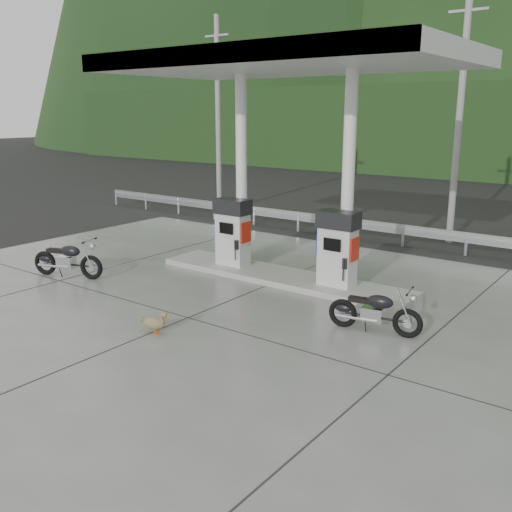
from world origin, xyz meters
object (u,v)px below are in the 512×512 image
Objects in this scene: motorcycle_right at (375,312)px; duck at (154,324)px; gas_pump_left at (233,232)px; motorcycle_left at (68,260)px; gas_pump_right at (338,249)px.

motorcycle_right is 4.32m from duck.
motorcycle_left is at bearing -134.26° from gas_pump_left.
gas_pump_right is 3.21× the size of duck.
gas_pump_left is 4.90m from duck.
gas_pump_left reaches higher than motorcycle_left.
duck is at bearing -152.33° from motorcycle_right.
gas_pump_left is 1.03× the size of motorcycle_right.
gas_pump_left is 5.45m from motorcycle_right.
duck is (-3.41, -2.64, -0.21)m from motorcycle_right.
gas_pump_left is at bearing 180.00° from gas_pump_right.
gas_pump_right reaches higher than motorcycle_left.
gas_pump_left is at bearing 149.55° from motorcycle_right.
gas_pump_right is 0.94× the size of motorcycle_left.
motorcycle_left is at bearing -153.46° from gas_pump_right.
gas_pump_right is at bearing 8.01° from motorcycle_left.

